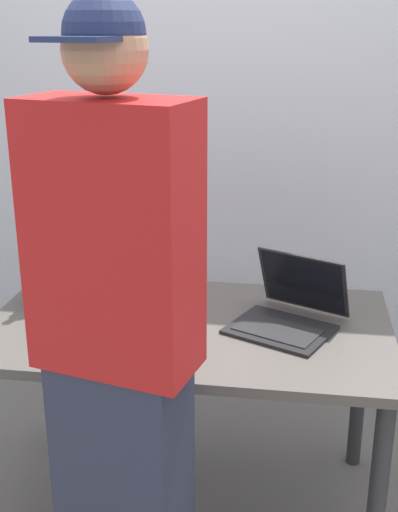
% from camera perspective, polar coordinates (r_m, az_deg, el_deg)
% --- Properties ---
extents(ground_plane, '(8.00, 8.00, 0.00)m').
position_cam_1_polar(ground_plane, '(2.72, -0.82, -20.31)').
color(ground_plane, slate).
rests_on(ground_plane, ground).
extents(desk, '(1.39, 0.80, 0.75)m').
position_cam_1_polar(desk, '(2.35, -0.89, -7.82)').
color(desk, '#56514C').
rests_on(desk, ground).
extents(laptop, '(0.44, 0.45, 0.23)m').
position_cam_1_polar(laptop, '(2.30, 7.73, -4.70)').
color(laptop, black).
rests_on(laptop, desk).
extents(beer_bottle_green, '(0.07, 0.07, 0.32)m').
position_cam_1_polar(beer_bottle_green, '(2.49, -10.75, -1.22)').
color(beer_bottle_green, brown).
rests_on(beer_bottle_green, desk).
extents(beer_bottle_brown, '(0.07, 0.07, 0.28)m').
position_cam_1_polar(beer_bottle_brown, '(2.55, -13.33, -1.31)').
color(beer_bottle_brown, '#472B14').
rests_on(beer_bottle_brown, desk).
extents(beer_bottle_dark, '(0.07, 0.07, 0.29)m').
position_cam_1_polar(beer_bottle_dark, '(2.47, -14.04, -1.97)').
color(beer_bottle_dark, '#1E5123').
rests_on(beer_bottle_dark, desk).
extents(beer_bottle_amber, '(0.07, 0.07, 0.29)m').
position_cam_1_polar(beer_bottle_amber, '(2.42, -10.56, -2.30)').
color(beer_bottle_amber, '#333333').
rests_on(beer_bottle_amber, desk).
extents(person_figure, '(0.45, 0.33, 1.81)m').
position_cam_1_polar(person_figure, '(1.75, -6.93, -8.49)').
color(person_figure, '#2D3347').
rests_on(person_figure, ground).
extents(coffee_mug, '(0.11, 0.08, 0.09)m').
position_cam_1_polar(coffee_mug, '(2.24, -11.73, -5.88)').
color(coffee_mug, '#BF4C33').
rests_on(coffee_mug, desk).
extents(back_wall, '(6.00, 0.10, 2.60)m').
position_cam_1_polar(back_wall, '(3.06, 1.96, 11.16)').
color(back_wall, silver).
rests_on(back_wall, ground).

